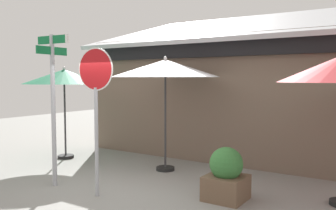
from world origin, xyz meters
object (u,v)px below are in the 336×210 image
at_px(street_sign_post, 53,96).
at_px(patio_umbrella_ivory_center, 165,69).
at_px(sidewalk_planter, 226,176).
at_px(stop_sign, 96,93).
at_px(patio_umbrella_forest_green_left, 64,77).

xyz_separation_m(street_sign_post, patio_umbrella_ivory_center, (1.21, 2.29, 0.57)).
bearing_deg(sidewalk_planter, stop_sign, -151.93).
distance_m(patio_umbrella_forest_green_left, sidewalk_planter, 5.53).
relative_size(street_sign_post, patio_umbrella_ivory_center, 1.13).
bearing_deg(patio_umbrella_ivory_center, stop_sign, -90.22).
xyz_separation_m(patio_umbrella_ivory_center, sidewalk_planter, (2.11, -1.17, -1.98)).
height_order(stop_sign, sidewalk_planter, stop_sign).
relative_size(patio_umbrella_forest_green_left, patio_umbrella_ivory_center, 0.93).
height_order(street_sign_post, patio_umbrella_ivory_center, street_sign_post).
bearing_deg(stop_sign, patio_umbrella_forest_green_left, 148.15).
relative_size(stop_sign, patio_umbrella_forest_green_left, 1.10).
bearing_deg(street_sign_post, patio_umbrella_forest_green_left, 134.46).
bearing_deg(patio_umbrella_forest_green_left, street_sign_post, -45.54).
distance_m(street_sign_post, patio_umbrella_forest_green_left, 2.68).
distance_m(stop_sign, sidewalk_planter, 2.83).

